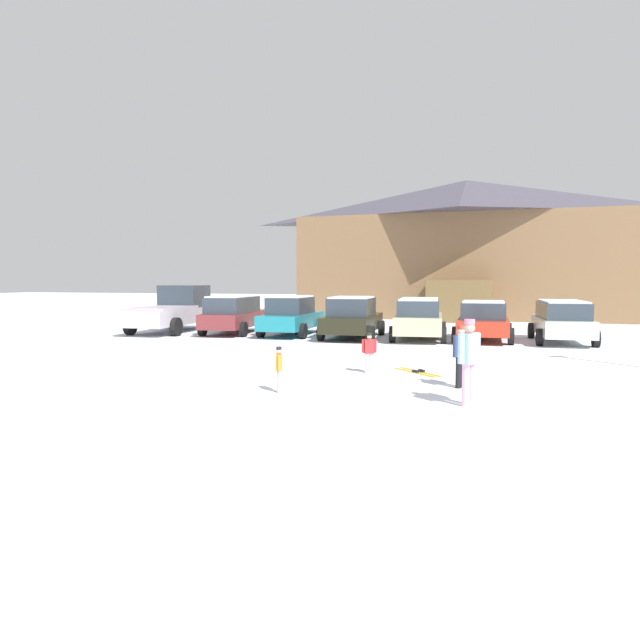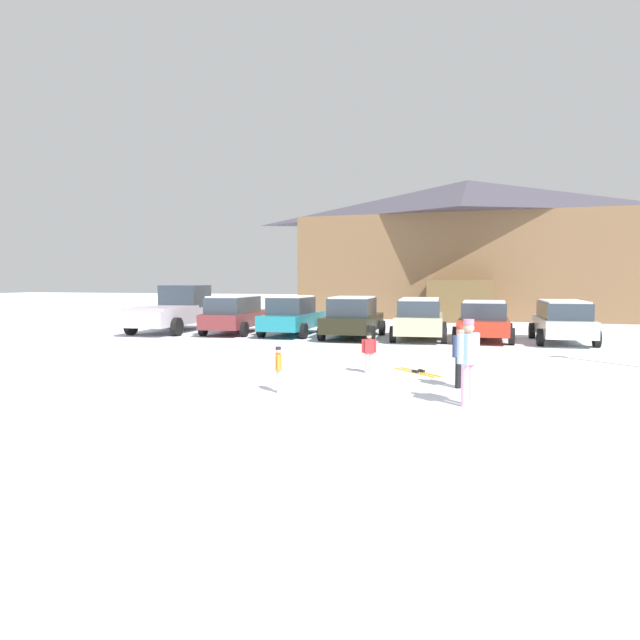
{
  "view_description": "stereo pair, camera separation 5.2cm",
  "coord_description": "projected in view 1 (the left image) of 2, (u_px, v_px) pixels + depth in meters",
  "views": [
    {
      "loc": [
        3.63,
        -9.05,
        2.42
      ],
      "look_at": [
        -0.88,
        6.5,
        1.27
      ],
      "focal_mm": 32.0,
      "sensor_mm": 36.0,
      "label": 1
    },
    {
      "loc": [
        3.68,
        -9.04,
        2.42
      ],
      "look_at": [
        -0.88,
        6.5,
        1.27
      ],
      "focal_mm": 32.0,
      "sensor_mm": 36.0,
      "label": 2
    }
  ],
  "objects": [
    {
      "name": "parked_silver_wagon",
      "position": [
        562.0,
        320.0,
        21.87
      ],
      "size": [
        2.23,
        4.59,
        1.62
      ],
      "color": "#BAC8BD",
      "rests_on": "ground"
    },
    {
      "name": "parked_red_sedan",
      "position": [
        483.0,
        321.0,
        22.54
      ],
      "size": [
        2.27,
        4.18,
        1.59
      ],
      "color": "#AF2D1B",
      "rests_on": "ground"
    },
    {
      "name": "pair_of_skis",
      "position": [
        418.0,
        372.0,
        14.83
      ],
      "size": [
        1.37,
        1.4,
        0.08
      ],
      "color": "gold",
      "rests_on": "ground"
    },
    {
      "name": "skier_adult_in_blue_parka",
      "position": [
        469.0,
        357.0,
        10.87
      ],
      "size": [
        0.41,
        0.54,
        1.67
      ],
      "color": "#EDA9CD",
      "rests_on": "ground"
    },
    {
      "name": "parked_black_sedan",
      "position": [
        352.0,
        317.0,
        23.6
      ],
      "size": [
        2.36,
        4.71,
        1.72
      ],
      "color": "black",
      "rests_on": "ground"
    },
    {
      "name": "ground",
      "position": [
        264.0,
        420.0,
        9.85
      ],
      "size": [
        160.0,
        160.0,
        0.0
      ],
      "primitive_type": "plane",
      "color": "white"
    },
    {
      "name": "pickup_truck",
      "position": [
        175.0,
        310.0,
        26.58
      ],
      "size": [
        2.63,
        5.95,
        2.15
      ],
      "color": "#B6AFB9",
      "rests_on": "ground"
    },
    {
      "name": "parked_beige_suv",
      "position": [
        419.0,
        317.0,
        23.01
      ],
      "size": [
        2.4,
        4.61,
        1.67
      ],
      "color": "#B4B089",
      "rests_on": "ground"
    },
    {
      "name": "ski_lodge",
      "position": [
        465.0,
        248.0,
        37.61
      ],
      "size": [
        21.09,
        11.94,
        8.93
      ],
      "color": "brown",
      "rests_on": "ground"
    },
    {
      "name": "parked_teal_hatchback",
      "position": [
        292.0,
        316.0,
        24.77
      ],
      "size": [
        2.11,
        4.55,
        1.72
      ],
      "color": "teal",
      "rests_on": "ground"
    },
    {
      "name": "skier_teen_in_navy_coat",
      "position": [
        460.0,
        352.0,
        12.72
      ],
      "size": [
        0.33,
        0.48,
        1.41
      ],
      "color": "black",
      "rests_on": "ground"
    },
    {
      "name": "skier_child_in_orange_jacket",
      "position": [
        279.0,
        367.0,
        12.17
      ],
      "size": [
        0.22,
        0.35,
        0.99
      ],
      "color": "#A4B5D4",
      "rests_on": "ground"
    },
    {
      "name": "skier_child_in_red_jacket",
      "position": [
        369.0,
        350.0,
        14.73
      ],
      "size": [
        0.37,
        0.23,
        1.05
      ],
      "color": "#EEBBCE",
      "rests_on": "ground"
    },
    {
      "name": "parked_maroon_van",
      "position": [
        233.0,
        313.0,
        25.51
      ],
      "size": [
        2.34,
        4.5,
        1.71
      ],
      "color": "maroon",
      "rests_on": "ground"
    }
  ]
}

